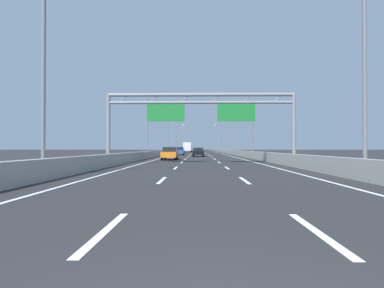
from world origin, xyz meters
name	(u,v)px	position (x,y,z in m)	size (l,w,h in m)	color
ground_plane	(199,152)	(0.00, 100.00, 0.00)	(260.00, 260.00, 0.00)	#262628
lane_dash_left_0	(105,231)	(-1.80, 3.50, 0.01)	(0.16, 3.00, 0.01)	white
lane_dash_left_1	(162,180)	(-1.80, 12.50, 0.01)	(0.16, 3.00, 0.01)	white
lane_dash_left_2	(176,168)	(-1.80, 21.50, 0.01)	(0.16, 3.00, 0.01)	white
lane_dash_left_3	(182,162)	(-1.80, 30.50, 0.01)	(0.16, 3.00, 0.01)	white
lane_dash_left_4	(185,159)	(-1.80, 39.50, 0.01)	(0.16, 3.00, 0.01)	white
lane_dash_left_5	(188,157)	(-1.80, 48.50, 0.01)	(0.16, 3.00, 0.01)	white
lane_dash_left_6	(189,156)	(-1.80, 57.50, 0.01)	(0.16, 3.00, 0.01)	white
lane_dash_left_7	(190,155)	(-1.80, 66.50, 0.01)	(0.16, 3.00, 0.01)	white
lane_dash_left_8	(191,154)	(-1.80, 75.50, 0.01)	(0.16, 3.00, 0.01)	white
lane_dash_left_9	(192,153)	(-1.80, 84.50, 0.01)	(0.16, 3.00, 0.01)	white
lane_dash_left_10	(193,153)	(-1.80, 93.50, 0.01)	(0.16, 3.00, 0.01)	white
lane_dash_left_11	(193,152)	(-1.80, 102.50, 0.01)	(0.16, 3.00, 0.01)	white
lane_dash_left_12	(194,152)	(-1.80, 111.50, 0.01)	(0.16, 3.00, 0.01)	white
lane_dash_left_13	(194,151)	(-1.80, 120.50, 0.01)	(0.16, 3.00, 0.01)	white
lane_dash_left_14	(194,151)	(-1.80, 129.50, 0.01)	(0.16, 3.00, 0.01)	white
lane_dash_left_15	(195,151)	(-1.80, 138.50, 0.01)	(0.16, 3.00, 0.01)	white
lane_dash_left_16	(195,151)	(-1.80, 147.50, 0.01)	(0.16, 3.00, 0.01)	white
lane_dash_left_17	(195,151)	(-1.80, 156.50, 0.01)	(0.16, 3.00, 0.01)	white
lane_dash_right_0	(317,232)	(1.80, 3.50, 0.01)	(0.16, 3.00, 0.01)	white
lane_dash_right_1	(244,180)	(1.80, 12.50, 0.01)	(0.16, 3.00, 0.01)	white
lane_dash_right_2	(227,168)	(1.80, 21.50, 0.01)	(0.16, 3.00, 0.01)	white
lane_dash_right_3	(219,162)	(1.80, 30.50, 0.01)	(0.16, 3.00, 0.01)	white
lane_dash_right_4	(215,159)	(1.80, 39.50, 0.01)	(0.16, 3.00, 0.01)	white
lane_dash_right_5	(212,157)	(1.80, 48.50, 0.01)	(0.16, 3.00, 0.01)	white
lane_dash_right_6	(210,156)	(1.80, 57.50, 0.01)	(0.16, 3.00, 0.01)	white
lane_dash_right_7	(208,155)	(1.80, 66.50, 0.01)	(0.16, 3.00, 0.01)	white
lane_dash_right_8	(207,154)	(1.80, 75.50, 0.01)	(0.16, 3.00, 0.01)	white
lane_dash_right_9	(206,153)	(1.80, 84.50, 0.01)	(0.16, 3.00, 0.01)	white
lane_dash_right_10	(205,153)	(1.80, 93.50, 0.01)	(0.16, 3.00, 0.01)	white
lane_dash_right_11	(205,152)	(1.80, 102.50, 0.01)	(0.16, 3.00, 0.01)	white
lane_dash_right_12	(204,152)	(1.80, 111.50, 0.01)	(0.16, 3.00, 0.01)	white
lane_dash_right_13	(204,151)	(1.80, 120.50, 0.01)	(0.16, 3.00, 0.01)	white
lane_dash_right_14	(203,151)	(1.80, 129.50, 0.01)	(0.16, 3.00, 0.01)	white
lane_dash_right_15	(203,151)	(1.80, 138.50, 0.01)	(0.16, 3.00, 0.01)	white
lane_dash_right_16	(203,151)	(1.80, 147.50, 0.01)	(0.16, 3.00, 0.01)	white
lane_dash_right_17	(203,151)	(1.80, 156.50, 0.01)	(0.16, 3.00, 0.01)	white
edge_line_left	(179,153)	(-5.25, 88.00, 0.01)	(0.16, 176.00, 0.01)	white
edge_line_right	(219,153)	(5.25, 88.00, 0.01)	(0.16, 176.00, 0.01)	white
barrier_left	(178,150)	(-6.90, 110.00, 0.47)	(0.45, 220.00, 0.95)	#9E9E99
barrier_right	(220,150)	(6.90, 110.00, 0.47)	(0.45, 220.00, 0.95)	#9E9E99
sign_gantry	(201,110)	(0.01, 28.18, 4.84)	(17.09, 0.36, 6.36)	gray
streetlamp_left_near	(48,66)	(-7.47, 13.92, 5.40)	(2.58, 0.28, 9.50)	slate
streetlamp_right_near	(360,64)	(7.47, 13.92, 5.40)	(2.58, 0.28, 9.50)	slate
streetlamp_left_mid	(149,121)	(-7.47, 47.36, 5.40)	(2.58, 0.28, 9.50)	slate
streetlamp_right_mid	(251,120)	(7.47, 47.36, 5.40)	(2.58, 0.28, 9.50)	slate
streetlamp_left_far	(169,131)	(-7.47, 80.81, 5.40)	(2.58, 0.28, 9.50)	slate
streetlamp_right_far	(230,131)	(7.47, 80.81, 5.40)	(2.58, 0.28, 9.50)	slate
streetlamp_left_distant	(177,136)	(-7.47, 114.25, 5.40)	(2.58, 0.28, 9.50)	slate
streetlamp_right_distant	(221,136)	(7.47, 114.25, 5.40)	(2.58, 0.28, 9.50)	slate
blue_car	(180,151)	(-3.80, 62.20, 0.78)	(1.73, 4.48, 1.53)	#2347AD
green_car	(199,149)	(0.01, 137.42, 0.75)	(1.79, 4.23, 1.44)	#1E7A38
orange_car	(170,153)	(-3.51, 37.03, 0.76)	(1.72, 4.46, 1.49)	orange
black_car	(198,152)	(-0.22, 51.60, 0.73)	(1.77, 4.23, 1.41)	black
box_truck	(188,147)	(-3.51, 100.76, 1.62)	(2.34, 8.64, 2.97)	#194799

